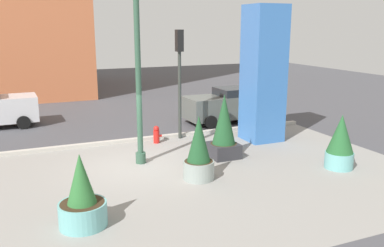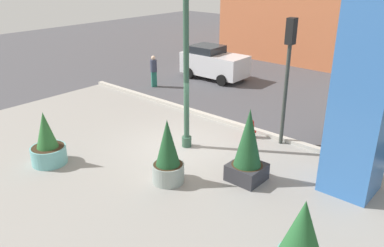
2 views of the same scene
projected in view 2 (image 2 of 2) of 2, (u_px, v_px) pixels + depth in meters
The scene contains 13 objects.
ground_plane at pixel (240, 118), 17.35m from camera, with size 60.00×60.00×0.00m, color #47474C.
plaza_pavement at pixel (138, 167), 13.18m from camera, with size 18.00×10.00×0.02m, color gray.
curb_strip at pixel (228, 122), 16.71m from camera, with size 18.00×0.24×0.16m, color #B7B2A8.
lamp_post at pixel (186, 57), 13.39m from camera, with size 0.44×0.44×6.96m.
art_pillar_blue at pixel (364, 101), 10.83m from camera, with size 1.47×1.47×5.69m, color #3870BC.
potted_plant_by_pillar at pixel (168, 156), 11.98m from camera, with size 1.01×1.01×2.11m.
potted_plant_near_right at pixel (248, 148), 12.01m from camera, with size 1.04×1.04×2.40m.
potted_plant_curbside at pixel (47, 144), 13.19m from camera, with size 1.18×1.18×1.88m.
potted_plant_mid_plaza at pixel (301, 240), 8.32m from camera, with size 0.97×0.97×1.91m.
fire_hydrant at pixel (251, 129), 15.30m from camera, with size 0.36×0.26×0.75m.
traffic_light_corner at pixel (288, 62), 13.73m from camera, with size 0.28×0.42×4.68m.
car_intersection at pixel (214, 63), 22.95m from camera, with size 3.92×2.14×1.91m.
pedestrian_crossing at pixel (154, 70), 21.41m from camera, with size 0.49×0.49×1.74m.
Camera 2 is at (9.02, -9.55, 6.39)m, focal length 36.53 mm.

